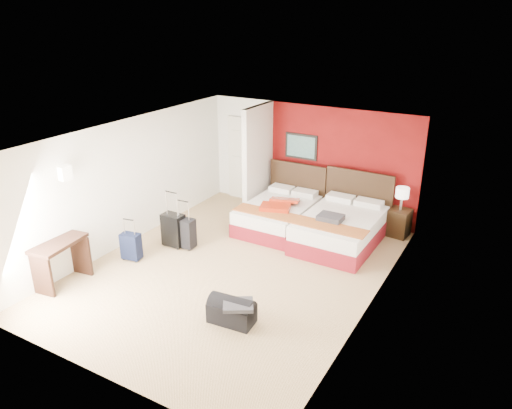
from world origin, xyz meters
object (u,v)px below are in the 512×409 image
Objects in this scene: table_lamp at (402,199)px; desk at (61,263)px; bed_right at (340,230)px; suitcase_charcoal at (185,234)px; bed_left at (278,216)px; duffel_bag at (232,312)px; suitcase_black at (174,231)px; suitcase_navy at (131,247)px; red_suitcase_open at (280,204)px; nightstand at (399,223)px.

desk is at bearing -133.08° from table_lamp.
suitcase_charcoal is (-2.61, -1.67, -0.01)m from bed_right.
bed_left is 3.19× the size of suitcase_charcoal.
duffel_bag is 0.72× the size of desk.
suitcase_black is at bearing 62.60° from desk.
bed_right is at bearing 29.39° from suitcase_navy.
table_lamp is 4.47m from suitcase_charcoal.
bed_left is 2.29m from suitcase_black.
table_lamp is at bearing 34.51° from suitcase_charcoal.
suitcase_charcoal reaches higher than bed_left.
suitcase_navy is (-1.85, -2.55, -0.36)m from red_suitcase_open.
nightstand is (0.93, 1.00, -0.01)m from bed_right.
suitcase_charcoal reaches higher than suitcase_navy.
duffel_bag is at bearing -33.76° from suitcase_black.
suitcase_black is (-3.78, -2.73, 0.04)m from nightstand.
red_suitcase_open is 2.29m from suitcase_black.
table_lamp is (2.37, 0.93, 0.54)m from bed_left.
bed_right is at bearing -16.17° from red_suitcase_open.
suitcase_black is 0.92m from suitcase_navy.
suitcase_black is at bearing -127.75° from bed_left.
desk is at bearing -132.34° from bed_right.
red_suitcase_open is 2.52m from nightstand.
red_suitcase_open is 1.28× the size of suitcase_black.
nightstand is at bearing 6.93° from red_suitcase_open.
suitcase_black is at bearing -148.98° from red_suitcase_open.
suitcase_charcoal is (-1.17, -1.74, 0.01)m from bed_left.
suitcase_navy is (-4.12, -3.58, -0.57)m from table_lamp.
nightstand is (2.37, 0.93, 0.01)m from bed_left.
nightstand is at bearing 21.65° from bed_left.
suitcase_navy reaches higher than duffel_bag.
bed_left is 1.93× the size of desk.
suitcase_charcoal is at bearing -142.96° from table_lamp.
duffel_bag is 3.18m from desk.
suitcase_navy is (-0.58, -0.91, -0.04)m from suitcase_charcoal.
bed_left is 3.21× the size of nightstand.
duffel_bag is at bearing 1.05° from desk.
suitcase_black is (-1.51, -1.70, -0.29)m from red_suitcase_open.
bed_right reaches higher than bed_left.
red_suitcase_open is 4.43m from desk.
suitcase_black is (-1.41, -1.80, 0.05)m from bed_left.
desk is (-3.59, -3.84, 0.10)m from bed_right.
nightstand is at bearing 38.95° from desk.
bed_left is 3.55m from duffel_bag.
bed_left is 0.92× the size of bed_right.
bed_right is 3.50× the size of nightstand.
red_suitcase_open reaches higher than suitcase_navy.
suitcase_black is 1.31× the size of suitcase_navy.
red_suitcase_open is 3.17m from suitcase_navy.
bed_left is at bearing -158.60° from table_lamp.
duffel_bag is at bearing -92.54° from red_suitcase_open.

